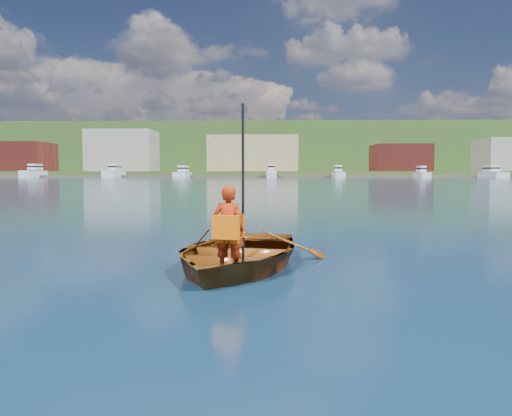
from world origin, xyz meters
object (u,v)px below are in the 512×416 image
rowboat (237,253)px  dock (237,176)px  marina_yachts (244,173)px  child_paddler (229,228)px

rowboat → dock: 147.53m
rowboat → marina_yachts: (-7.22, 142.53, 1.20)m
rowboat → marina_yachts: marina_yachts is taller
child_paddler → dock: child_paddler is taller
child_paddler → rowboat: bearing=87.6°
marina_yachts → dock: bearing=117.6°
rowboat → child_paddler: size_ratio=1.80×
child_paddler → marina_yachts: bearing=92.9°
rowboat → marina_yachts: 142.71m
dock → marina_yachts: bearing=-62.4°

